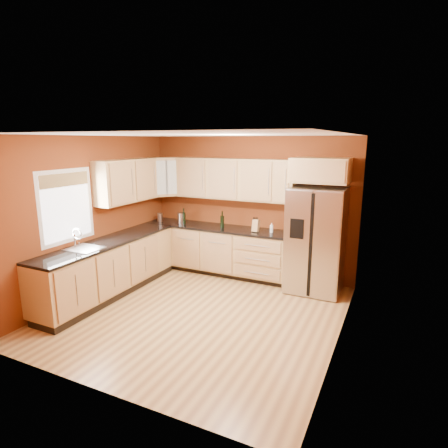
{
  "coord_description": "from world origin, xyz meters",
  "views": [
    {
      "loc": [
        2.56,
        -4.51,
        2.53
      ],
      "look_at": [
        -0.01,
        0.9,
        1.18
      ],
      "focal_mm": 30.0,
      "sensor_mm": 36.0,
      "label": 1
    }
  ],
  "objects_px": {
    "wine_bottle_a": "(184,216)",
    "knife_block": "(256,226)",
    "refrigerator": "(316,240)",
    "canister_left": "(181,218)",
    "soap_dispenser": "(272,228)"
  },
  "relations": [
    {
      "from": "wine_bottle_a",
      "to": "knife_block",
      "type": "relative_size",
      "value": 1.4
    },
    {
      "from": "refrigerator",
      "to": "knife_block",
      "type": "relative_size",
      "value": 8.15
    },
    {
      "from": "canister_left",
      "to": "knife_block",
      "type": "xyz_separation_m",
      "value": [
        1.58,
        -0.01,
        0.0
      ]
    },
    {
      "from": "canister_left",
      "to": "wine_bottle_a",
      "type": "bearing_deg",
      "value": 5.05
    },
    {
      "from": "canister_left",
      "to": "knife_block",
      "type": "distance_m",
      "value": 1.58
    },
    {
      "from": "refrigerator",
      "to": "knife_block",
      "type": "height_order",
      "value": "refrigerator"
    },
    {
      "from": "wine_bottle_a",
      "to": "soap_dispenser",
      "type": "bearing_deg",
      "value": 1.23
    },
    {
      "from": "refrigerator",
      "to": "canister_left",
      "type": "xyz_separation_m",
      "value": [
        -2.66,
        0.03,
        0.13
      ]
    },
    {
      "from": "refrigerator",
      "to": "knife_block",
      "type": "xyz_separation_m",
      "value": [
        -1.08,
        0.02,
        0.14
      ]
    },
    {
      "from": "knife_block",
      "to": "soap_dispenser",
      "type": "bearing_deg",
      "value": 15.11
    },
    {
      "from": "refrigerator",
      "to": "wine_bottle_a",
      "type": "xyz_separation_m",
      "value": [
        -2.6,
        0.03,
        0.18
      ]
    },
    {
      "from": "canister_left",
      "to": "soap_dispenser",
      "type": "relative_size",
      "value": 1.23
    },
    {
      "from": "canister_left",
      "to": "knife_block",
      "type": "bearing_deg",
      "value": -0.36
    },
    {
      "from": "refrigerator",
      "to": "soap_dispenser",
      "type": "bearing_deg",
      "value": 174.95
    },
    {
      "from": "knife_block",
      "to": "soap_dispenser",
      "type": "xyz_separation_m",
      "value": [
        0.28,
        0.05,
        -0.02
      ]
    }
  ]
}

